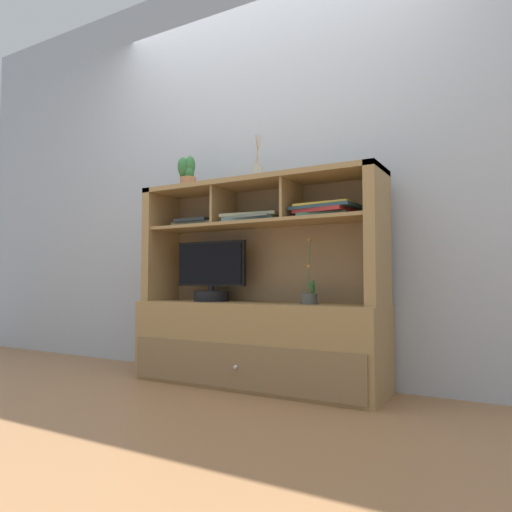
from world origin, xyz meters
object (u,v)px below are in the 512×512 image
at_px(media_console, 256,321).
at_px(magazine_stack_left, 197,224).
at_px(diffuser_bottle, 257,173).
at_px(potted_succulent, 187,173).
at_px(potted_orchid, 309,296).
at_px(magazine_stack_right, 252,218).
at_px(tv_monitor, 211,277).
at_px(magazine_stack_centre, 325,210).

xyz_separation_m(media_console, magazine_stack_left, (-0.47, 0.03, 0.61)).
distance_m(media_console, diffuser_bottle, 0.89).
bearing_deg(potted_succulent, diffuser_bottle, 5.36).
bearing_deg(potted_orchid, magazine_stack_right, -175.88).
relative_size(potted_orchid, magazine_stack_left, 0.98).
xyz_separation_m(tv_monitor, magazine_stack_left, (-0.14, 0.04, 0.35)).
height_order(magazine_stack_left, magazine_stack_right, magazine_stack_left).
bearing_deg(potted_orchid, magazine_stack_left, 176.28).
relative_size(media_console, potted_succulent, 7.34).
relative_size(media_console, tv_monitor, 3.06).
bearing_deg(diffuser_bottle, tv_monitor, -176.15).
bearing_deg(tv_monitor, diffuser_bottle, 3.85).
height_order(magazine_stack_right, potted_succulent, potted_succulent).
distance_m(media_console, magazine_stack_centre, 0.77).
distance_m(magazine_stack_right, potted_succulent, 0.59).
height_order(magazine_stack_centre, potted_succulent, potted_succulent).
height_order(tv_monitor, magazine_stack_centre, magazine_stack_centre).
bearing_deg(potted_succulent, magazine_stack_right, -1.07).
relative_size(magazine_stack_centre, potted_succulent, 1.84).
xyz_separation_m(tv_monitor, potted_succulent, (-0.17, -0.02, 0.67)).
xyz_separation_m(magazine_stack_left, potted_succulent, (-0.03, -0.07, 0.33)).
height_order(magazine_stack_left, diffuser_bottle, diffuser_bottle).
relative_size(magazine_stack_right, diffuser_bottle, 1.30).
bearing_deg(magazine_stack_left, potted_succulent, -113.53).
relative_size(media_console, diffuser_bottle, 5.33).
distance_m(media_console, magazine_stack_left, 0.77).
xyz_separation_m(potted_orchid, magazine_stack_right, (-0.35, -0.03, 0.46)).
bearing_deg(media_console, potted_orchid, -3.06).
distance_m(media_console, magazine_stack_right, 0.61).
distance_m(magazine_stack_centre, magazine_stack_right, 0.45).
bearing_deg(potted_succulent, magazine_stack_centre, 1.44).
bearing_deg(potted_orchid, magazine_stack_centre, 4.59).
bearing_deg(tv_monitor, magazine_stack_centre, -0.10).
bearing_deg(magazine_stack_centre, potted_orchid, -175.41).
bearing_deg(magazine_stack_right, tv_monitor, 173.89).
xyz_separation_m(tv_monitor, diffuser_bottle, (0.32, 0.02, 0.63)).
bearing_deg(potted_orchid, potted_succulent, -178.90).
height_order(magazine_stack_left, magazine_stack_centre, magazine_stack_centre).
xyz_separation_m(media_console, magazine_stack_centre, (0.44, -0.01, 0.63)).
distance_m(potted_orchid, potted_succulent, 1.15).
relative_size(magazine_stack_left, potted_succulent, 1.81).
relative_size(tv_monitor, magazine_stack_right, 1.34).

